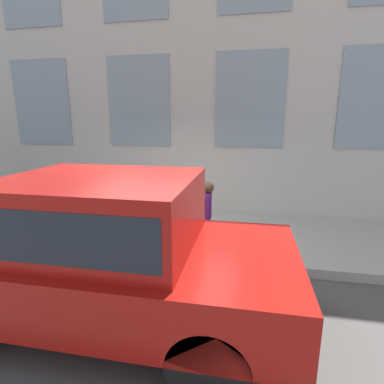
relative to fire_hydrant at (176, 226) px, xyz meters
The scene contains 6 objects.
ground_plane 0.71m from the fire_hydrant, 153.03° to the left, with size 80.00×80.00×0.00m, color #514F4C.
sidewalk 1.20m from the fire_hydrant, ahead, with size 2.84×60.00×0.16m.
building_facade 4.89m from the fire_hydrant, ahead, with size 0.33×40.00×9.41m.
fire_hydrant is the anchor object (origin of this frame).
person 0.64m from the fire_hydrant, 80.96° to the right, with size 0.30×0.20×1.24m.
parked_car_red_near 1.93m from the fire_hydrant, 167.05° to the left, with size 2.03×4.46×1.81m.
Camera 1 is at (-4.54, -1.40, 2.42)m, focal length 28.00 mm.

